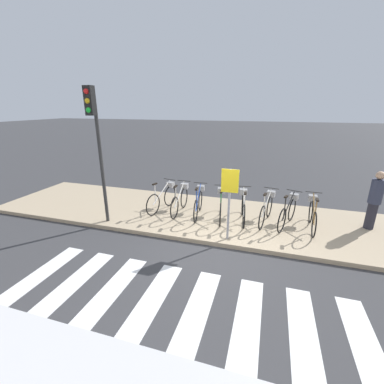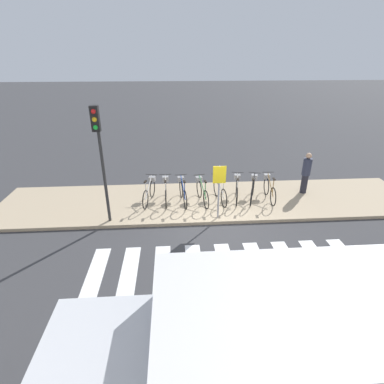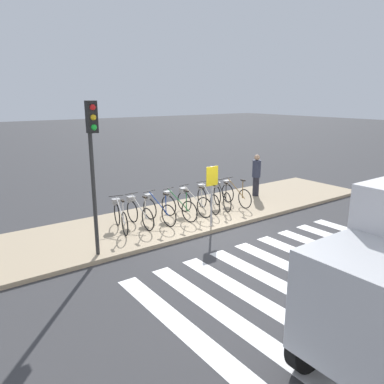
% 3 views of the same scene
% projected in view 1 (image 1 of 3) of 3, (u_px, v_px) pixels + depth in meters
% --- Properties ---
extents(ground_plane, '(120.00, 120.00, 0.00)m').
position_uv_depth(ground_plane, '(221.00, 247.00, 6.75)').
color(ground_plane, '#38383A').
extents(sidewalk, '(16.39, 3.46, 0.12)m').
position_uv_depth(sidewalk, '(231.00, 219.00, 8.30)').
color(sidewalk, tan).
rests_on(sidewalk, ground_plane).
extents(parked_bicycle_0, '(0.53, 1.69, 1.06)m').
position_uv_depth(parked_bicycle_0, '(163.00, 197.00, 8.79)').
color(parked_bicycle_0, black).
rests_on(parked_bicycle_0, sidewalk).
extents(parked_bicycle_1, '(0.46, 1.72, 1.06)m').
position_uv_depth(parked_bicycle_1, '(180.00, 199.00, 8.60)').
color(parked_bicycle_1, black).
rests_on(parked_bicycle_1, sidewalk).
extents(parked_bicycle_2, '(0.46, 1.71, 1.06)m').
position_uv_depth(parked_bicycle_2, '(199.00, 202.00, 8.35)').
color(parked_bicycle_2, black).
rests_on(parked_bicycle_2, sidewalk).
extents(parked_bicycle_3, '(0.48, 1.70, 1.06)m').
position_uv_depth(parked_bicycle_3, '(221.00, 205.00, 8.10)').
color(parked_bicycle_3, black).
rests_on(parked_bicycle_3, sidewalk).
extents(parked_bicycle_4, '(0.46, 1.71, 1.06)m').
position_uv_depth(parked_bicycle_4, '(243.00, 206.00, 7.98)').
color(parked_bicycle_4, black).
rests_on(parked_bicycle_4, sidewalk).
extents(parked_bicycle_5, '(0.51, 1.70, 1.06)m').
position_uv_depth(parked_bicycle_5, '(267.00, 208.00, 7.84)').
color(parked_bicycle_5, black).
rests_on(parked_bicycle_5, sidewalk).
extents(parked_bicycle_6, '(0.68, 1.64, 1.06)m').
position_uv_depth(parked_bicycle_6, '(288.00, 211.00, 7.62)').
color(parked_bicycle_6, black).
rests_on(parked_bicycle_6, sidewalk).
extents(parked_bicycle_7, '(0.46, 1.72, 1.06)m').
position_uv_depth(parked_bicycle_7, '(313.00, 213.00, 7.43)').
color(parked_bicycle_7, black).
rests_on(parked_bicycle_7, sidewalk).
extents(pedestrian, '(0.34, 0.34, 1.72)m').
position_uv_depth(pedestrian, '(375.00, 199.00, 7.27)').
color(pedestrian, '#23232D').
rests_on(pedestrian, sidewalk).
extents(traffic_light, '(0.24, 0.40, 3.92)m').
position_uv_depth(traffic_light, '(95.00, 129.00, 7.06)').
color(traffic_light, '#2D2D2D').
rests_on(traffic_light, sidewalk).
extents(sign_post, '(0.44, 0.07, 1.93)m').
position_uv_depth(sign_post, '(229.00, 193.00, 6.53)').
color(sign_post, '#99999E').
rests_on(sign_post, sidewalk).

